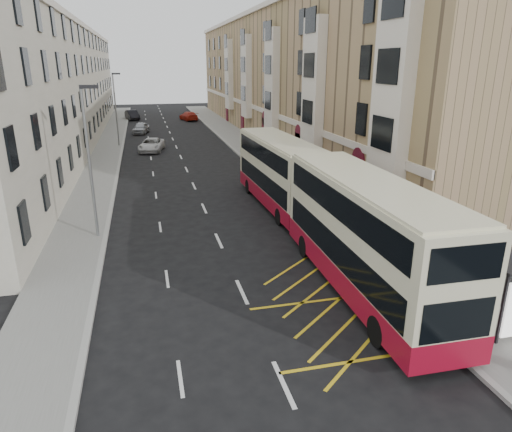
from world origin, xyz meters
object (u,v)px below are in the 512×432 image
object	(u,v)px
double_decker_front	(366,236)
white_van	(152,145)
street_lamp_far	(116,105)
pedestrian_near	(482,303)
street_lamp_near	(89,155)
pedestrian_mid	(466,291)
pedestrian_far	(360,231)
car_silver	(141,128)
car_dark	(132,115)
car_red	(189,116)
bus_shelter	(493,269)
double_decker_rear	(280,172)

from	to	relation	value
double_decker_front	white_van	size ratio (longest dim) A/B	2.43
street_lamp_far	pedestrian_near	world-z (taller)	street_lamp_far
street_lamp_near	pedestrian_mid	bearing A→B (deg)	-39.73
pedestrian_near	pedestrian_far	bearing A→B (deg)	-93.70
pedestrian_near	car_silver	size ratio (longest dim) A/B	0.43
car_dark	car_red	distance (m)	9.74
double_decker_front	street_lamp_near	bearing A→B (deg)	142.57
bus_shelter	car_dark	world-z (taller)	bus_shelter
street_lamp_near	pedestrian_mid	size ratio (longest dim) A/B	4.59
pedestrian_near	car_red	xyz separation A→B (m)	(-3.66, 66.27, -0.37)
pedestrian_near	white_van	size ratio (longest dim) A/B	0.38
double_decker_front	pedestrian_mid	bearing A→B (deg)	-43.42
pedestrian_far	car_red	distance (m)	58.42
double_decker_rear	street_lamp_far	bearing A→B (deg)	111.30
double_decker_rear	white_van	distance (m)	24.00
pedestrian_mid	car_silver	bearing A→B (deg)	89.24
bus_shelter	street_lamp_far	world-z (taller)	street_lamp_far
double_decker_rear	pedestrian_far	bearing A→B (deg)	-79.07
pedestrian_near	pedestrian_mid	size ratio (longest dim) A/B	1.09
pedestrian_mid	bus_shelter	bearing A→B (deg)	-63.71
car_silver	car_red	size ratio (longest dim) A/B	0.87
pedestrian_far	car_dark	size ratio (longest dim) A/B	0.37
car_dark	double_decker_rear	bearing A→B (deg)	-91.65
double_decker_rear	pedestrian_far	distance (m)	8.57
car_dark	bus_shelter	bearing A→B (deg)	-91.39
bus_shelter	pedestrian_far	distance (m)	7.67
street_lamp_near	car_silver	size ratio (longest dim) A/B	1.82
street_lamp_near	car_dark	bearing A→B (deg)	88.83
street_lamp_far	pedestrian_mid	xyz separation A→B (m)	(14.20, -41.80, -3.61)
double_decker_front	white_van	world-z (taller)	double_decker_front
bus_shelter	street_lamp_near	world-z (taller)	street_lamp_near
pedestrian_near	pedestrian_far	distance (m)	7.96
street_lamp_far	double_decker_rear	size ratio (longest dim) A/B	0.70
bus_shelter	car_dark	size ratio (longest dim) A/B	0.88
car_dark	street_lamp_far	bearing A→B (deg)	-104.99
bus_shelter	car_silver	bearing A→B (deg)	103.15
bus_shelter	double_decker_front	size ratio (longest dim) A/B	0.35
double_decker_front	car_silver	distance (m)	49.68
bus_shelter	double_decker_rear	bearing A→B (deg)	102.01
street_lamp_near	pedestrian_far	world-z (taller)	street_lamp_near
car_dark	pedestrian_mid	bearing A→B (deg)	-91.69
pedestrian_near	car_dark	size ratio (longest dim) A/B	0.39
pedestrian_near	car_dark	bearing A→B (deg)	-89.11
street_lamp_near	car_dark	world-z (taller)	street_lamp_near
street_lamp_far	car_silver	xyz separation A→B (m)	(2.49, 9.85, -3.89)
pedestrian_near	car_red	world-z (taller)	pedestrian_near
double_decker_rear	car_red	world-z (taller)	double_decker_rear
car_silver	pedestrian_far	bearing A→B (deg)	-64.96
double_decker_rear	pedestrian_far	xyz separation A→B (m)	(1.86, -8.27, -1.28)
double_decker_front	car_red	xyz separation A→B (m)	(-0.98, 62.41, -1.73)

